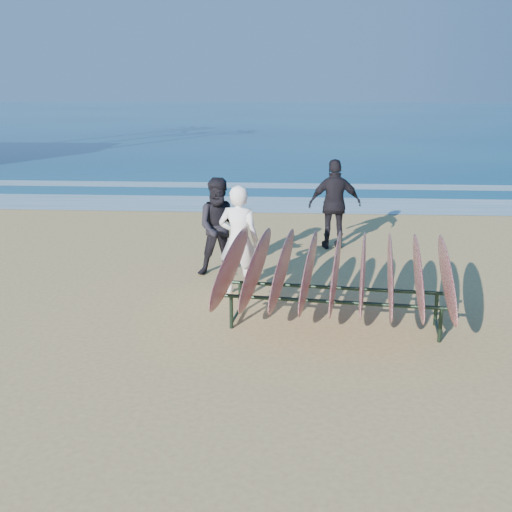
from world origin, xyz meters
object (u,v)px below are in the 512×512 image
(person_white, at_px, (239,240))
(person_dark_a, at_px, (221,227))
(surfboard_rack, at_px, (336,271))
(person_dark_b, at_px, (335,204))

(person_white, bearing_deg, person_dark_a, -58.99)
(surfboard_rack, height_order, person_dark_b, person_dark_b)
(person_white, distance_m, person_dark_a, 1.12)
(surfboard_rack, distance_m, person_dark_b, 4.67)
(person_dark_a, bearing_deg, surfboard_rack, -60.09)
(person_white, xyz_separation_m, person_dark_b, (1.77, 3.20, 0.03))
(person_dark_b, bearing_deg, person_dark_a, 36.76)
(person_white, bearing_deg, person_dark_b, -110.67)
(surfboard_rack, xyz_separation_m, person_dark_b, (0.23, 4.66, 0.10))
(person_dark_b, bearing_deg, surfboard_rack, 79.42)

